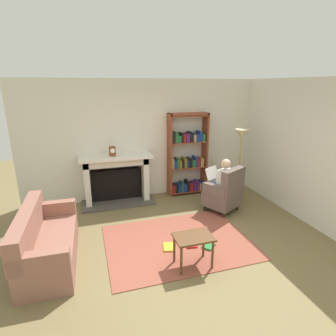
# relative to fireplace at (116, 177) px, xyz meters

# --- Properties ---
(ground) EXTENTS (14.00, 14.00, 0.00)m
(ground) POSITION_rel_fireplace_xyz_m (0.77, -2.30, -0.59)
(ground) COLOR olive
(back_wall) EXTENTS (5.60, 0.10, 2.70)m
(back_wall) POSITION_rel_fireplace_xyz_m (0.77, 0.25, 0.76)
(back_wall) COLOR silver
(back_wall) RESTS_ON ground
(side_wall_right) EXTENTS (0.10, 5.20, 2.70)m
(side_wall_right) POSITION_rel_fireplace_xyz_m (3.42, -1.05, 0.76)
(side_wall_right) COLOR silver
(side_wall_right) RESTS_ON ground
(area_rug) EXTENTS (2.40, 1.80, 0.01)m
(area_rug) POSITION_rel_fireplace_xyz_m (0.77, -2.00, -0.58)
(area_rug) COLOR brown
(area_rug) RESTS_ON ground
(fireplace) EXTENTS (1.59, 0.64, 1.11)m
(fireplace) POSITION_rel_fireplace_xyz_m (0.00, 0.00, 0.00)
(fireplace) COLOR #4C4742
(fireplace) RESTS_ON ground
(mantel_clock) EXTENTS (0.14, 0.14, 0.20)m
(mantel_clock) POSITION_rel_fireplace_xyz_m (-0.06, -0.10, 0.63)
(mantel_clock) COLOR brown
(mantel_clock) RESTS_ON fireplace
(bookshelf) EXTENTS (0.94, 0.32, 1.95)m
(bookshelf) POSITION_rel_fireplace_xyz_m (1.69, 0.03, 0.34)
(bookshelf) COLOR brown
(bookshelf) RESTS_ON ground
(armchair_reading) EXTENTS (0.86, 0.85, 0.97)m
(armchair_reading) POSITION_rel_fireplace_xyz_m (2.09, -1.16, -0.16)
(armchair_reading) COLOR #331E14
(armchair_reading) RESTS_ON ground
(seated_reader) EXTENTS (0.53, 0.60, 1.14)m
(seated_reader) POSITION_rel_fireplace_xyz_m (2.03, -1.05, 0.03)
(seated_reader) COLOR white
(seated_reader) RESTS_ON ground
(sofa_floral) EXTENTS (0.76, 1.72, 0.85)m
(sofa_floral) POSITION_rel_fireplace_xyz_m (-1.29, -1.91, -0.27)
(sofa_floral) COLOR #936050
(sofa_floral) RESTS_ON ground
(side_table) EXTENTS (0.56, 0.39, 0.49)m
(side_table) POSITION_rel_fireplace_xyz_m (0.77, -2.65, -0.18)
(side_table) COLOR brown
(side_table) RESTS_ON ground
(scattered_books) EXTENTS (0.89, 0.57, 0.03)m
(scattered_books) POSITION_rel_fireplace_xyz_m (0.90, -2.14, -0.56)
(scattered_books) COLOR red
(scattered_books) RESTS_ON area_rug
(floor_lamp) EXTENTS (0.32, 0.32, 1.61)m
(floor_lamp) POSITION_rel_fireplace_xyz_m (2.78, -0.54, 0.78)
(floor_lamp) COLOR #B7933F
(floor_lamp) RESTS_ON ground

